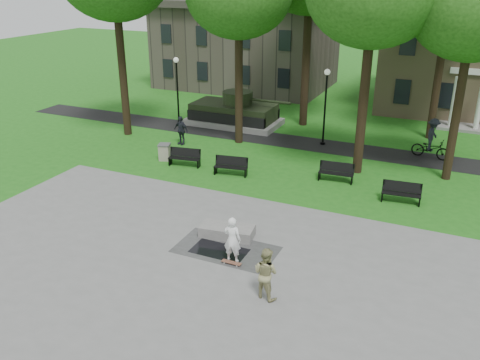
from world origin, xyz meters
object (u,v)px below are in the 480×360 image
object	(u,v)px
skateboarder	(232,240)
trash_bin	(165,152)
cyclist	(432,142)
park_bench_0	(185,157)
friend_watching	(266,273)
concrete_block	(227,231)

from	to	relation	value
skateboarder	trash_bin	size ratio (longest dim) A/B	1.92
cyclist	park_bench_0	size ratio (longest dim) A/B	1.28
friend_watching	cyclist	distance (m)	17.08
concrete_block	park_bench_0	world-z (taller)	park_bench_0
cyclist	trash_bin	distance (m)	15.49
concrete_block	cyclist	distance (m)	15.01
skateboarder	friend_watching	xyz separation A→B (m)	(1.97, -1.57, 0.00)
cyclist	trash_bin	size ratio (longest dim) A/B	2.47
cyclist	trash_bin	xyz separation A→B (m)	(-13.96, -6.70, -0.48)
skateboarder	park_bench_0	world-z (taller)	skateboarder
skateboarder	park_bench_0	size ratio (longest dim) A/B	0.99
skateboarder	cyclist	xyz separation A→B (m)	(5.67, 15.10, 0.03)
skateboarder	friend_watching	bearing A→B (deg)	135.94
trash_bin	cyclist	bearing A→B (deg)	25.63
friend_watching	cyclist	bearing A→B (deg)	-87.55
friend_watching	cyclist	xyz separation A→B (m)	(3.70, 16.67, 0.03)
concrete_block	park_bench_0	size ratio (longest dim) A/B	1.19
park_bench_0	trash_bin	size ratio (longest dim) A/B	1.93
park_bench_0	friend_watching	bearing A→B (deg)	-57.50
concrete_block	skateboarder	xyz separation A→B (m)	(1.03, -1.68, 0.69)
concrete_block	friend_watching	size ratio (longest dim) A/B	1.19
skateboarder	cyclist	size ratio (longest dim) A/B	0.77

